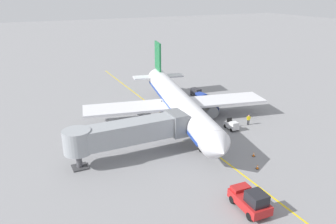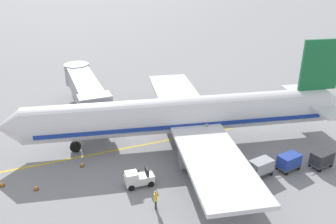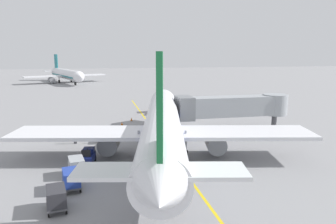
% 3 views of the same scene
% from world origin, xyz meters
% --- Properties ---
extents(ground_plane, '(400.00, 400.00, 0.00)m').
position_xyz_m(ground_plane, '(0.00, 0.00, 0.00)').
color(ground_plane, gray).
extents(gate_lead_in_line, '(0.24, 80.00, 0.01)m').
position_xyz_m(gate_lead_in_line, '(0.00, 0.00, 0.00)').
color(gate_lead_in_line, gold).
rests_on(gate_lead_in_line, ground).
extents(parked_airliner, '(30.43, 37.11, 10.63)m').
position_xyz_m(parked_airliner, '(-1.02, -0.48, 3.19)').
color(parked_airliner, silver).
rests_on(parked_airliner, ground).
extents(jet_bridge, '(15.79, 3.50, 4.98)m').
position_xyz_m(jet_bridge, '(10.47, 7.99, 3.46)').
color(jet_bridge, '#93999E').
rests_on(jet_bridge, ground).
extents(pushback_tractor, '(2.39, 4.49, 2.40)m').
position_xyz_m(pushback_tractor, '(3.46, 23.44, 1.10)').
color(pushback_tractor, '#B21E1E').
rests_on(pushback_tractor, ground).
extents(baggage_tug_lead, '(1.62, 2.66, 1.62)m').
position_xyz_m(baggage_tug_lead, '(-8.55, -1.44, 0.71)').
color(baggage_tug_lead, navy).
rests_on(baggage_tug_lead, ground).
extents(baggage_tug_trailing, '(1.40, 2.56, 1.62)m').
position_xyz_m(baggage_tug_trailing, '(-6.74, 6.50, 0.71)').
color(baggage_tug_trailing, silver).
rests_on(baggage_tug_trailing, ground).
extents(baggage_cart_front, '(1.65, 2.97, 1.58)m').
position_xyz_m(baggage_cart_front, '(-9.42, -4.33, 0.95)').
color(baggage_cart_front, '#4C4C51').
rests_on(baggage_cart_front, ground).
extents(baggage_cart_second_in_train, '(1.65, 2.97, 1.58)m').
position_xyz_m(baggage_cart_second_in_train, '(-9.62, -7.30, 0.95)').
color(baggage_cart_second_in_train, '#4C4C51').
rests_on(baggage_cart_second_in_train, ground).
extents(baggage_cart_third_in_train, '(1.65, 2.97, 1.58)m').
position_xyz_m(baggage_cart_third_in_train, '(-10.37, -10.52, 0.95)').
color(baggage_cart_third_in_train, '#4C4C51').
rests_on(baggage_cart_third_in_train, ground).
extents(ground_crew_wing_walker, '(0.70, 0.37, 1.69)m').
position_xyz_m(ground_crew_wing_walker, '(-10.21, 6.16, 0.95)').
color(ground_crew_wing_walker, '#232328').
rests_on(ground_crew_wing_walker, ground).
extents(safety_cone_nose_left, '(0.36, 0.36, 0.59)m').
position_xyz_m(safety_cone_nose_left, '(-1.83, 10.63, 0.29)').
color(safety_cone_nose_left, black).
rests_on(safety_cone_nose_left, ground).
extents(safety_cone_nose_right, '(0.36, 0.36, 0.59)m').
position_xyz_m(safety_cone_nose_right, '(-4.09, 14.88, 0.29)').
color(safety_cone_nose_right, black).
rests_on(safety_cone_nose_right, ground).
extents(safety_cone_wing_tip, '(0.36, 0.36, 0.59)m').
position_xyz_m(safety_cone_wing_tip, '(-2.41, 17.61, 0.29)').
color(safety_cone_wing_tip, black).
rests_on(safety_cone_wing_tip, ground).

